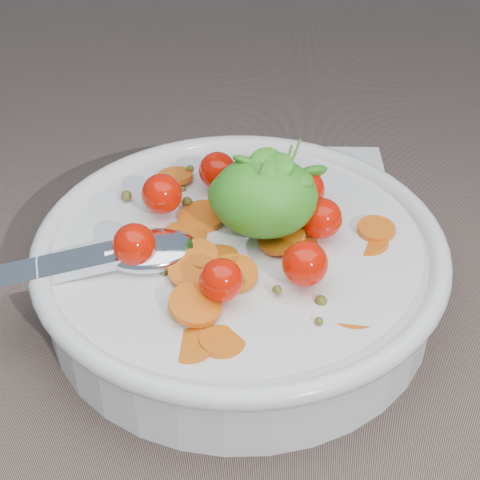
{
  "coord_description": "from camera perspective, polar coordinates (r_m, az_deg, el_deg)",
  "views": [
    {
      "loc": [
        0.05,
        -0.41,
        0.39
      ],
      "look_at": [
        0.02,
        0.01,
        0.06
      ],
      "focal_mm": 55.0,
      "sensor_mm": 36.0,
      "label": 1
    }
  ],
  "objects": [
    {
      "name": "bowl",
      "position": [
        0.56,
        -0.0,
        -1.93
      ],
      "size": [
        0.33,
        0.31,
        0.13
      ],
      "color": "silver",
      "rests_on": "ground"
    },
    {
      "name": "ground",
      "position": [
        0.57,
        -1.84,
        -5.62
      ],
      "size": [
        6.0,
        6.0,
        0.0
      ],
      "primitive_type": "plane",
      "color": "#786155",
      "rests_on": "ground"
    },
    {
      "name": "napkin",
      "position": [
        0.7,
        4.08,
        3.67
      ],
      "size": [
        0.19,
        0.17,
        0.01
      ],
      "primitive_type": "cube",
      "rotation": [
        0.0,
        0.0,
        0.05
      ],
      "color": "white",
      "rests_on": "ground"
    }
  ]
}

